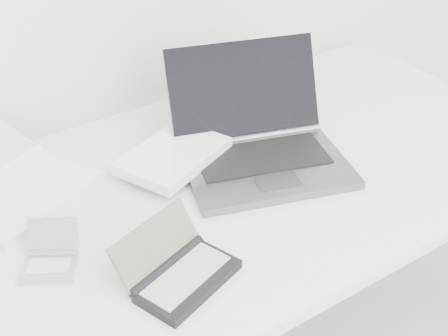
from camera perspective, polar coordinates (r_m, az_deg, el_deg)
desk at (r=1.40m, az=0.09°, el=-2.50°), size 1.60×0.80×0.73m
laptop_large at (r=1.41m, az=1.09°, el=1.88°), size 0.54×0.44×0.23m
netbook_open_white at (r=1.40m, az=-19.34°, el=-1.29°), size 0.41×0.45×0.08m
pda_silver at (r=1.19m, az=-15.56°, el=-8.02°), size 0.14×0.14×0.07m
palmtop_charcoal at (r=1.12m, az=-4.13°, el=-9.38°), size 0.22×0.20×0.09m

